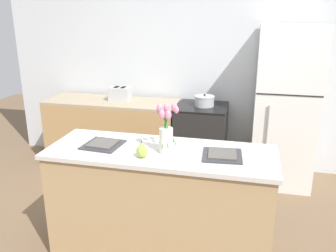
# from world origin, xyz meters

# --- Properties ---
(ground_plane) EXTENTS (10.00, 10.00, 0.00)m
(ground_plane) POSITION_xyz_m (0.00, 0.00, 0.00)
(ground_plane) COLOR brown
(back_wall) EXTENTS (5.20, 0.08, 2.70)m
(back_wall) POSITION_xyz_m (0.00, 2.00, 1.35)
(back_wall) COLOR silver
(back_wall) RESTS_ON ground_plane
(kitchen_island) EXTENTS (1.80, 0.66, 0.93)m
(kitchen_island) POSITION_xyz_m (0.00, 0.00, 0.47)
(kitchen_island) COLOR tan
(kitchen_island) RESTS_ON ground_plane
(back_counter) EXTENTS (1.68, 0.60, 0.88)m
(back_counter) POSITION_xyz_m (-1.06, 1.60, 0.44)
(back_counter) COLOR tan
(back_counter) RESTS_ON ground_plane
(stove_range) EXTENTS (0.60, 0.61, 0.88)m
(stove_range) POSITION_xyz_m (0.10, 1.60, 0.44)
(stove_range) COLOR black
(stove_range) RESTS_ON ground_plane
(refrigerator) EXTENTS (0.68, 0.67, 1.84)m
(refrigerator) POSITION_xyz_m (1.05, 1.60, 0.92)
(refrigerator) COLOR white
(refrigerator) RESTS_ON ground_plane
(flower_vase) EXTENTS (0.18, 0.17, 0.39)m
(flower_vase) POSITION_xyz_m (0.05, -0.04, 1.10)
(flower_vase) COLOR silver
(flower_vase) RESTS_ON kitchen_island
(pear_figurine) EXTENTS (0.08, 0.08, 0.14)m
(pear_figurine) POSITION_xyz_m (-0.10, -0.17, 0.98)
(pear_figurine) COLOR #9EBC47
(pear_figurine) RESTS_ON kitchen_island
(plate_setting_left) EXTENTS (0.32, 0.32, 0.02)m
(plate_setting_left) POSITION_xyz_m (-0.48, -0.01, 0.94)
(plate_setting_left) COLOR #333338
(plate_setting_left) RESTS_ON kitchen_island
(plate_setting_right) EXTENTS (0.32, 0.32, 0.02)m
(plate_setting_right) POSITION_xyz_m (0.48, -0.01, 0.94)
(plate_setting_right) COLOR #333338
(plate_setting_right) RESTS_ON kitchen_island
(toaster) EXTENTS (0.28, 0.18, 0.17)m
(toaster) POSITION_xyz_m (-0.95, 1.63, 0.97)
(toaster) COLOR #B7BABC
(toaster) RESTS_ON back_counter
(cooking_pot) EXTENTS (0.24, 0.24, 0.15)m
(cooking_pot) POSITION_xyz_m (0.13, 1.61, 0.94)
(cooking_pot) COLOR #B2B5B7
(cooking_pot) RESTS_ON stove_range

